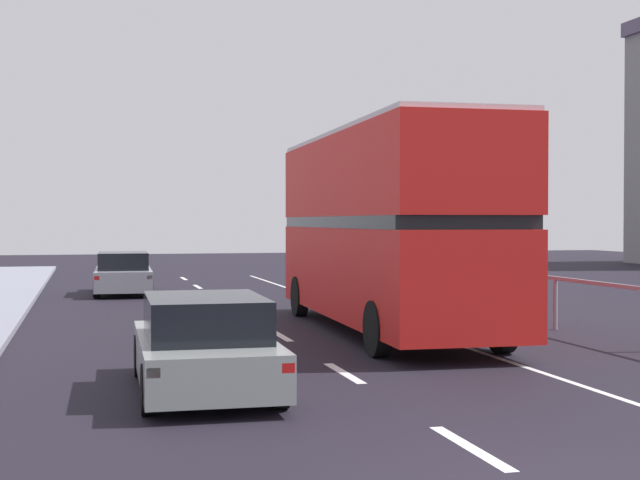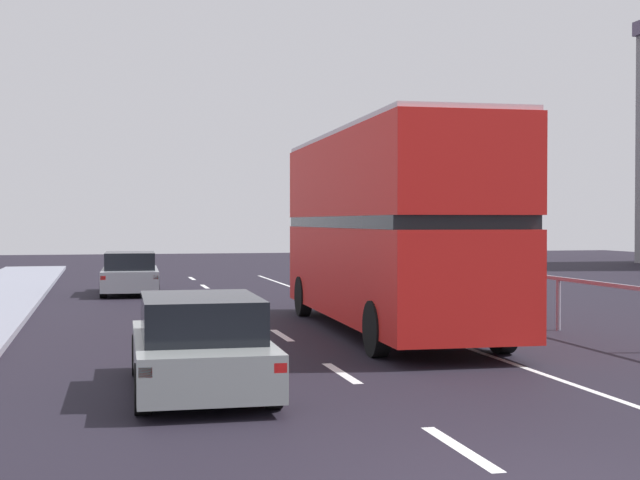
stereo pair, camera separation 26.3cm
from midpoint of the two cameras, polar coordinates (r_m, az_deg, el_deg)
The scene contains 5 objects.
lane_paint_markings at distance 17.42m, azimuth 4.96°, elevation -6.72°, with size 3.19×46.00×0.01m.
bridge_side_railing at distance 19.14m, azimuth 16.72°, elevation -3.21°, with size 0.10×42.00×1.18m.
double_decker_bus_red at distance 19.62m, azimuth 3.75°, elevation 0.93°, with size 2.90×10.17×4.31m.
hatchback_car_near at distance 12.94m, azimuth -7.88°, elevation -6.58°, with size 1.92×4.34×1.36m.
sedan_car_ahead at distance 30.50m, azimuth -12.49°, elevation -2.09°, with size 1.96×4.46×1.38m.
Camera 1 is at (-3.93, -7.29, 2.40)m, focal length 50.99 mm.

